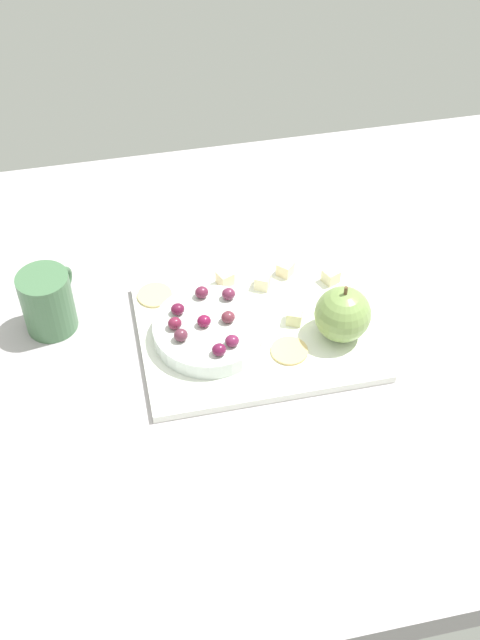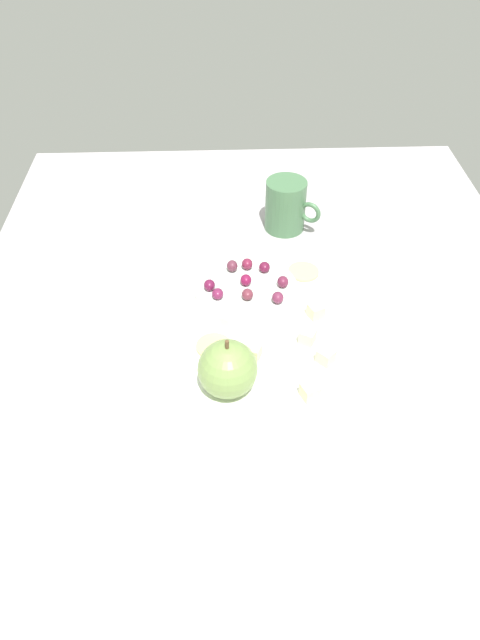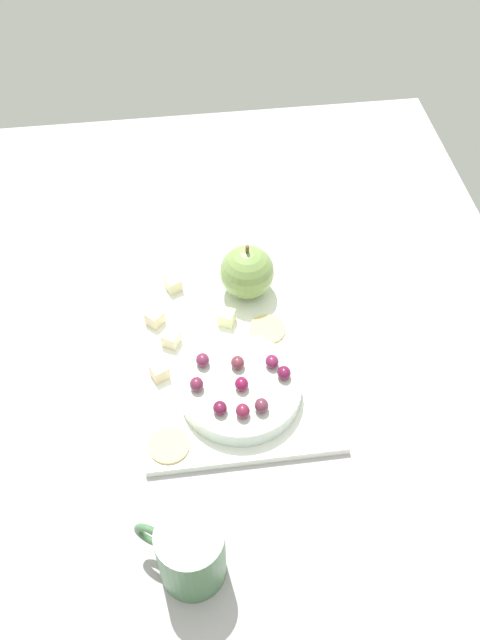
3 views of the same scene
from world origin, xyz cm
name	(u,v)px [view 2 (image 2 of 3)]	position (x,y,z in cm)	size (l,w,h in cm)	color
table	(261,346)	(0.00, 0.00, 2.30)	(118.56, 92.19, 4.60)	#B0A8AE
platter	(249,331)	(-0.27, -1.82, 5.20)	(32.77, 25.14, 1.20)	white
serving_dish	(247,294)	(-6.68, -1.97, 7.06)	(15.77, 15.77, 2.52)	silver
apple_whole	(228,369)	(11.29, -5.29, 9.70)	(7.81, 7.81, 7.81)	#7B9B50
apple_stem	(227,344)	(11.29, -5.29, 14.21)	(0.50, 0.50, 1.20)	brown
cheese_cube_0	(308,336)	(2.84, 6.35, 6.84)	(2.09, 2.09, 2.09)	beige
cheese_cube_1	(326,356)	(6.82, 8.39, 6.84)	(2.09, 2.09, 2.09)	beige
cheese_cube_2	(310,391)	(13.04, 5.36, 6.84)	(2.09, 2.09, 2.09)	beige
cheese_cube_3	(316,311)	(-2.47, 8.21, 6.84)	(2.09, 2.09, 2.09)	beige
cheese_cube_4	(253,352)	(5.59, -1.66, 6.84)	(2.09, 2.09, 2.09)	beige
cracker_0	(303,272)	(-13.13, 7.70, 6.00)	(5.14, 5.14, 0.40)	#DCBF7F
cracker_1	(214,346)	(3.45, -7.10, 6.00)	(5.14, 5.14, 0.40)	#E3C37A
grape_0	(247,294)	(-4.05, -1.97, 9.14)	(1.92, 1.73, 1.65)	brown
grape_1	(218,294)	(-4.41, -6.40, 9.11)	(1.92, 1.73, 1.59)	maroon
grape_2	(278,298)	(-3.09, 2.47, 9.19)	(1.92, 1.73, 1.75)	#6A2642
grape_3	(246,280)	(-7.43, -2.05, 9.16)	(1.92, 1.73, 1.69)	maroon
grape_4	(265,267)	(-10.59, 1.03, 9.12)	(1.92, 1.73, 1.61)	maroon
grape_5	(283,282)	(-6.75, 3.56, 9.19)	(1.92, 1.73, 1.76)	maroon
grape_6	(209,285)	(-6.42, -7.64, 9.16)	(1.92, 1.73, 1.69)	maroon
grape_7	(247,264)	(-11.40, -1.67, 9.19)	(1.92, 1.73, 1.75)	maroon
grape_8	(232,266)	(-10.96, -4.06, 9.23)	(1.92, 1.73, 1.82)	#602A3C
cup	(286,206)	(-28.15, 6.10, 9.29)	(7.53, 9.69, 9.38)	#456F49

